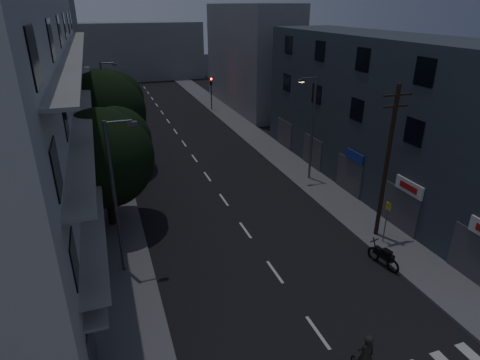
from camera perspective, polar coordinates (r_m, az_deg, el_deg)
ground at (r=37.33m, az=-6.67°, el=3.34°), size 160.00×160.00×0.00m
sidewalk_left at (r=36.54m, az=-18.19°, el=1.95°), size 3.00×90.00×0.15m
sidewalk_right at (r=39.50m, az=3.99°, el=4.72°), size 3.00×90.00×0.15m
lane_markings at (r=43.13m, az=-8.60°, el=6.05°), size 0.15×60.50×0.01m
building_left at (r=28.21m, az=-28.48°, el=8.82°), size 7.00×36.00×14.00m
building_right at (r=31.20m, az=20.18°, el=8.56°), size 6.19×28.00×11.00m
building_far_left at (r=57.61m, az=-24.99°, el=16.75°), size 6.00×20.00×16.00m
building_far_right at (r=55.18m, az=1.43°, el=17.04°), size 6.00×20.00×13.00m
building_far_end at (r=79.97m, az=-14.66°, el=17.31°), size 24.00×8.00×10.00m
tree_near at (r=25.01m, az=-18.80°, el=3.48°), size 5.99×5.99×7.39m
tree_mid at (r=34.00m, az=-18.70°, el=9.45°), size 6.60×6.60×8.12m
tree_far at (r=45.17m, az=-19.40°, el=11.53°), size 5.46×5.46×6.75m
traffic_signal_far_right at (r=53.39m, az=-4.12°, el=13.07°), size 0.28×0.37×4.10m
traffic_signal_far_left at (r=49.96m, az=-18.43°, el=11.22°), size 0.28×0.37×4.10m
street_lamp_left_near at (r=20.16m, az=-17.16°, el=-1.68°), size 1.51×0.25×8.00m
street_lamp_right at (r=31.04m, az=10.14°, el=7.85°), size 1.51×0.25×8.00m
street_lamp_left_far at (r=40.01m, az=-18.41°, el=10.56°), size 1.51×0.25×8.00m
utility_pole at (r=23.86m, az=20.19°, el=2.56°), size 1.80×0.24×9.00m
bus_stop_sign at (r=24.35m, az=20.17°, el=-4.72°), size 0.06×0.35×2.52m
motorcycle at (r=23.07m, az=19.71°, el=-10.23°), size 0.69×2.10×1.36m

